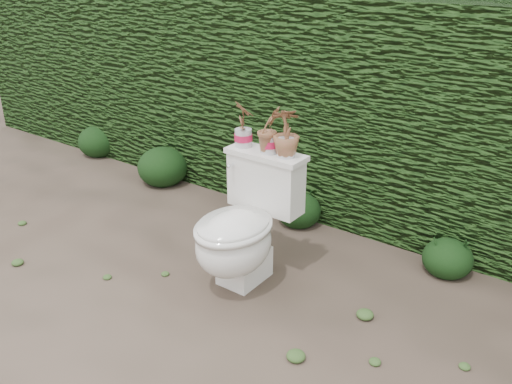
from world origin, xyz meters
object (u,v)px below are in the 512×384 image
Objects in this scene: toilet at (242,230)px; potted_plant_left at (243,125)px; potted_plant_right at (286,134)px; potted_plant_center at (269,131)px.

toilet is 0.63m from potted_plant_left.
potted_plant_right is at bearing 59.50° from toilet.
potted_plant_right reaches higher than toilet.
potted_plant_right is at bearing -153.24° from potted_plant_left.
toilet is 2.86× the size of potted_plant_left.
potted_plant_center is 0.12m from potted_plant_right.
potted_plant_center reaches higher than toilet.
toilet is at bearing 21.14° from potted_plant_right.
potted_plant_right is (0.31, -0.00, 0.00)m from potted_plant_left.
potted_plant_left reaches higher than potted_plant_center.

